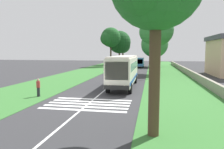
% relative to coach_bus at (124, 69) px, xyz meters
% --- Properties ---
extents(ground, '(160.00, 160.00, 0.00)m').
position_rel_coach_bus_xyz_m(ground, '(-7.52, 1.80, -2.15)').
color(ground, '#333335').
extents(grass_verge_left, '(120.00, 8.00, 0.04)m').
position_rel_coach_bus_xyz_m(grass_verge_left, '(7.48, 10.00, -2.13)').
color(grass_verge_left, '#387533').
rests_on(grass_verge_left, ground).
extents(grass_verge_right, '(120.00, 8.00, 0.04)m').
position_rel_coach_bus_xyz_m(grass_verge_right, '(7.48, -6.40, -2.13)').
color(grass_verge_right, '#387533').
rests_on(grass_verge_right, ground).
extents(centre_line, '(110.00, 0.16, 0.01)m').
position_rel_coach_bus_xyz_m(centre_line, '(7.48, 1.80, -2.14)').
color(centre_line, silver).
rests_on(centre_line, ground).
extents(coach_bus, '(11.16, 2.62, 3.73)m').
position_rel_coach_bus_xyz_m(coach_bus, '(0.00, 0.00, 0.00)').
color(coach_bus, silver).
rests_on(coach_bus, ground).
extents(zebra_crossing, '(4.05, 6.80, 0.01)m').
position_rel_coach_bus_xyz_m(zebra_crossing, '(-8.91, 1.80, -2.14)').
color(zebra_crossing, silver).
rests_on(zebra_crossing, ground).
extents(trailing_car_0, '(4.30, 1.78, 1.43)m').
position_rel_coach_bus_xyz_m(trailing_car_0, '(16.62, 3.37, -1.48)').
color(trailing_car_0, navy).
rests_on(trailing_car_0, ground).
extents(trailing_car_1, '(4.30, 1.78, 1.43)m').
position_rel_coach_bus_xyz_m(trailing_car_1, '(22.38, 3.76, -1.48)').
color(trailing_car_1, black).
rests_on(trailing_car_1, ground).
extents(trailing_minibus_0, '(6.00, 2.14, 2.53)m').
position_rel_coach_bus_xyz_m(trailing_minibus_0, '(32.74, -0.15, -0.60)').
color(trailing_minibus_0, teal).
rests_on(trailing_minibus_0, ground).
extents(roadside_tree_left_0, '(8.43, 7.22, 10.79)m').
position_rel_coach_bus_xyz_m(roadside_tree_left_0, '(43.57, 7.12, 4.88)').
color(roadside_tree_left_0, brown).
rests_on(roadside_tree_left_0, grass_verge_left).
extents(roadside_tree_left_1, '(6.29, 5.48, 9.08)m').
position_rel_coach_bus_xyz_m(roadside_tree_left_1, '(54.67, 7.47, 4.08)').
color(roadside_tree_left_1, '#4C3826').
rests_on(roadside_tree_left_1, grass_verge_left).
extents(roadside_tree_left_2, '(6.91, 5.53, 10.92)m').
position_rel_coach_bus_xyz_m(roadside_tree_left_2, '(34.96, 8.32, 5.86)').
color(roadside_tree_left_2, '#3D2D1E').
rests_on(roadside_tree_left_2, grass_verge_left).
extents(roadside_tree_right_0, '(8.58, 7.32, 9.86)m').
position_rel_coach_bus_xyz_m(roadside_tree_right_0, '(34.98, -3.77, 3.91)').
color(roadside_tree_right_0, '#4C3826').
rests_on(roadside_tree_right_0, grass_verge_right).
extents(roadside_tree_right_2, '(7.99, 6.30, 11.29)m').
position_rel_coach_bus_xyz_m(roadside_tree_right_2, '(16.14, -3.93, 5.89)').
color(roadside_tree_right_2, '#4C3826').
rests_on(roadside_tree_right_2, grass_verge_right).
extents(utility_pole, '(0.24, 1.40, 8.13)m').
position_rel_coach_bus_xyz_m(utility_pole, '(8.83, -3.64, 2.10)').
color(utility_pole, '#473828').
rests_on(utility_pole, grass_verge_right).
extents(roadside_wall, '(70.00, 0.40, 1.02)m').
position_rel_coach_bus_xyz_m(roadside_wall, '(12.48, -9.80, -1.59)').
color(roadside_wall, gray).
rests_on(roadside_wall, grass_verge_right).
extents(pedestrian, '(0.34, 0.34, 1.69)m').
position_rel_coach_bus_xyz_m(pedestrian, '(-7.06, 7.21, -1.24)').
color(pedestrian, '#26262D').
rests_on(pedestrian, grass_verge_left).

